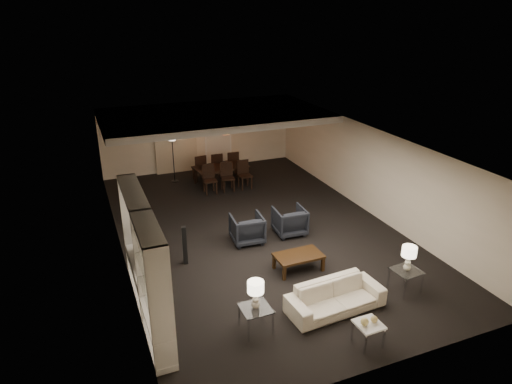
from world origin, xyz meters
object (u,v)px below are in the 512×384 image
Objects in this scene: chair_nr at (245,175)px; chair_fr at (232,163)px; marble_table at (368,334)px; dining_table at (222,175)px; armchair_right at (290,221)px; side_table_right at (405,280)px; chair_fl at (199,167)px; floor_speaker at (185,245)px; armchair_left at (247,229)px; chair_nm at (228,177)px; vase_blue at (156,297)px; table_lamp_left at (256,295)px; sofa at (335,297)px; chair_fm at (216,165)px; side_table_left at (256,319)px; vase_amber at (149,259)px; television at (139,246)px; pendant_light at (224,129)px; floor_lamp at (173,158)px; chair_nl at (210,180)px; table_lamp_right at (408,259)px; coffee_table at (298,262)px.

chair_fr is (0.00, 1.30, 0.00)m from chair_nr.
dining_table is at bearing 89.52° from marble_table.
armchair_right is 3.48m from side_table_right.
dining_table is 1.92× the size of chair_fr.
floor_speaker is at bearing 64.74° from chair_fl.
armchair_right is at bearing 96.83° from chair_fl.
armchair_right is (1.20, 0.00, 0.00)m from armchair_left.
chair_nm reaches higher than armchair_right.
chair_nr and chair_fr have the same top height.
side_table_right is at bearing 32.91° from marble_table.
chair_fl is (2.92, 8.00, -0.68)m from vase_blue.
sofa is at bearing 0.00° from table_lamp_left.
marble_table is 0.25× the size of dining_table.
chair_fm is at bearing -93.45° from armchair_left.
side_table_left is 8.44m from chair_fr.
vase_amber is at bearing 64.30° from chair_fr.
dining_table reaches higher than side_table_left.
television reaches higher than chair_fm.
pendant_light is 0.65× the size of armchair_right.
chair_fl is at bearing 2.76° from chair_fr.
armchair_right is at bearing -68.69° from floor_lamp.
television is at bearing -135.96° from floor_speaker.
chair_nl is (1.17, 6.80, 0.21)m from side_table_left.
table_lamp_right is 0.60× the size of chair_nr.
table_lamp_right reaches higher than dining_table.
chair_fl is at bearing 129.91° from chair_nr.
vase_amber is at bearing 164.15° from table_lamp_left.
vase_blue is 0.17× the size of chair_fr.
chair_nl is (-0.53, 5.20, 0.27)m from coffee_table.
floor_speaker is at bearing 144.92° from side_table_right.
marble_table is 0.42× the size of television.
chair_fr is (2.37, 8.10, -0.32)m from table_lamp_left.
table_lamp_left is (-1.10, -3.30, 0.42)m from armchair_left.
chair_nm is at bearing 62.27° from vase_blue.
dining_table is at bearing 127.62° from pendant_light.
side_table_right is 0.30× the size of dining_table.
chair_nm is (3.49, 4.70, -0.60)m from television.
floor_speaker is (-1.73, -0.47, 0.12)m from armchair_left.
side_table_right is at bearing -70.08° from chair_nm.
side_table_left is at bearing -98.26° from chair_nl.
armchair_left is at bearing 82.86° from chair_fm.
chair_nr is at bearing 98.61° from table_lamp_right.
television is (-3.42, 0.49, 0.87)m from coffee_table.
coffee_table is 2.00× the size of side_table_left.
vase_amber is 0.19× the size of floor_speaker.
pendant_light is at bearing -32.72° from floor_lamp.
chair_nr is (0.51, -0.53, -1.46)m from pendant_light.
vase_amber reaches higher than marble_table.
table_lamp_left is 0.31× the size of dining_table.
floor_speaker is (-0.63, 2.83, -0.30)m from table_lamp_left.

